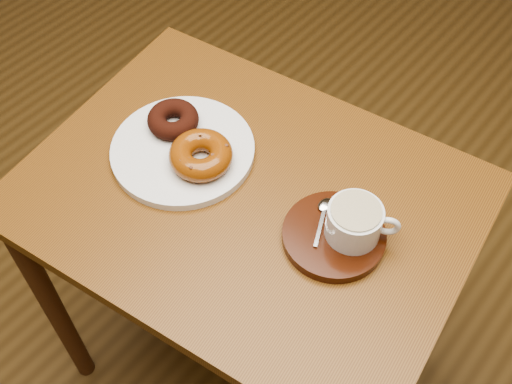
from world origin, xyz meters
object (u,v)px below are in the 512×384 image
Objects in this scene: saucer at (334,236)px; coffee_cup at (355,222)px; donut_plate at (183,150)px; cafe_table at (248,230)px.

coffee_cup is (0.02, 0.02, 0.04)m from saucer.
saucer is at bearing 4.15° from donut_plate.
coffee_cup reaches higher than saucer.
cafe_table is at bearing 161.92° from coffee_cup.
cafe_table is 0.26m from coffee_cup.
coffee_cup reaches higher than donut_plate.
coffee_cup is (0.19, 0.04, 0.16)m from cafe_table.
saucer is 0.05m from coffee_cup.
saucer reaches higher than donut_plate.
coffee_cup is at bearing 3.46° from cafe_table.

